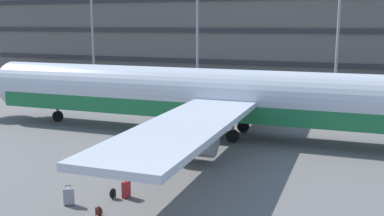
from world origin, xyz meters
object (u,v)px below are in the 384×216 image
(suitcase_large, at_px, (126,189))
(backpack_navy, at_px, (113,194))
(suitcase_purple, at_px, (69,196))
(airliner, at_px, (224,97))
(backpack_red, at_px, (99,211))

(suitcase_large, bearing_deg, backpack_navy, -146.99)
(suitcase_purple, relative_size, backpack_navy, 1.76)
(backpack_navy, bearing_deg, airliner, 84.70)
(suitcase_large, relative_size, backpack_navy, 1.67)
(suitcase_large, bearing_deg, airliner, 86.90)
(airliner, bearing_deg, backpack_navy, -95.30)
(backpack_navy, bearing_deg, suitcase_purple, -135.24)
(suitcase_large, distance_m, backpack_navy, 0.68)
(backpack_red, bearing_deg, backpack_navy, 104.50)
(airliner, distance_m, backpack_red, 15.96)
(backpack_red, xyz_separation_m, backpack_navy, (-0.50, 1.95, 0.03))
(suitcase_purple, bearing_deg, backpack_navy, 44.76)
(suitcase_purple, height_order, suitcase_large, suitcase_purple)
(backpack_navy, bearing_deg, backpack_red, -75.50)
(backpack_red, bearing_deg, airliner, 87.18)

